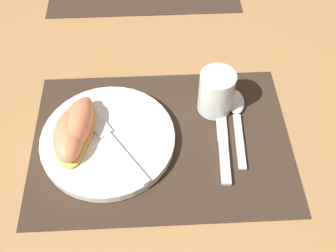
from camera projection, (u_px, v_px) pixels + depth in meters
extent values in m
plane|color=#A37547|center=(161.00, 141.00, 0.71)|extent=(3.00, 3.00, 0.00)
cube|color=#38281E|center=(161.00, 140.00, 0.70)|extent=(0.46, 0.32, 0.00)
cylinder|color=white|center=(108.00, 141.00, 0.69)|extent=(0.24, 0.24, 0.02)
cylinder|color=silver|center=(216.00, 92.00, 0.71)|extent=(0.06, 0.06, 0.09)
cylinder|color=#F9AD19|center=(215.00, 102.00, 0.73)|extent=(0.05, 0.05, 0.03)
cube|color=silver|center=(225.00, 162.00, 0.67)|extent=(0.02, 0.09, 0.01)
cube|color=silver|center=(221.00, 113.00, 0.74)|extent=(0.03, 0.13, 0.01)
cube|color=silver|center=(239.00, 141.00, 0.70)|extent=(0.02, 0.12, 0.01)
ellipsoid|color=silver|center=(235.00, 102.00, 0.75)|extent=(0.04, 0.06, 0.01)
cube|color=silver|center=(126.00, 158.00, 0.66)|extent=(0.08, 0.11, 0.00)
cube|color=silver|center=(96.00, 122.00, 0.70)|extent=(0.06, 0.08, 0.00)
ellipsoid|color=#F7C656|center=(75.00, 125.00, 0.70)|extent=(0.09, 0.12, 0.01)
ellipsoid|color=#F4845B|center=(73.00, 120.00, 0.69)|extent=(0.09, 0.12, 0.04)
ellipsoid|color=#F7C656|center=(79.00, 133.00, 0.69)|extent=(0.08, 0.13, 0.01)
ellipsoid|color=#F4845B|center=(77.00, 127.00, 0.67)|extent=(0.07, 0.12, 0.05)
ellipsoid|color=#F7C656|center=(71.00, 142.00, 0.68)|extent=(0.06, 0.11, 0.01)
ellipsoid|color=#F4845B|center=(69.00, 136.00, 0.66)|extent=(0.06, 0.10, 0.05)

